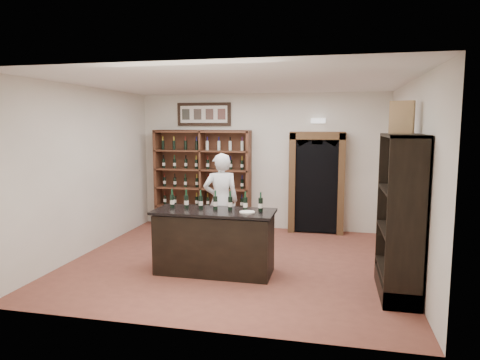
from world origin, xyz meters
name	(u,v)px	position (x,y,z in m)	size (l,w,h in m)	color
floor	(235,261)	(0.00, 0.00, 0.00)	(5.50, 5.50, 0.00)	brown
ceiling	(235,82)	(0.00, 0.00, 3.00)	(5.50, 5.50, 0.00)	white
wall_back	(261,162)	(0.00, 2.50, 1.50)	(5.50, 0.04, 3.00)	silver
wall_left	(87,171)	(-2.75, 0.00, 1.50)	(0.04, 5.00, 3.00)	silver
wall_right	(410,179)	(2.75, 0.00, 1.50)	(0.04, 5.00, 3.00)	silver
wine_shelf	(203,179)	(-1.30, 2.33, 1.10)	(2.20, 0.38, 2.20)	brown
framed_picture	(204,114)	(-1.30, 2.47, 2.55)	(1.25, 0.04, 0.52)	black
arched_doorway	(317,180)	(1.25, 2.33, 1.14)	(1.17, 0.35, 2.17)	black
emergency_light	(318,121)	(1.25, 2.42, 2.40)	(0.30, 0.10, 0.10)	white
tasting_counter	(214,242)	(-0.20, -0.60, 0.49)	(1.88, 0.78, 1.00)	black
counter_bottle_0	(172,201)	(-0.92, -0.52, 1.11)	(0.07, 0.07, 0.30)	black
counter_bottle_1	(186,201)	(-0.68, -0.52, 1.11)	(0.07, 0.07, 0.30)	black
counter_bottle_2	(201,202)	(-0.44, -0.52, 1.11)	(0.07, 0.07, 0.30)	black
counter_bottle_3	(215,203)	(-0.20, -0.52, 1.11)	(0.07, 0.07, 0.30)	black
counter_bottle_4	(230,203)	(0.04, -0.52, 1.11)	(0.07, 0.07, 0.30)	black
counter_bottle_5	(245,204)	(0.28, -0.52, 1.11)	(0.07, 0.07, 0.30)	black
counter_bottle_6	(261,204)	(0.52, -0.52, 1.11)	(0.07, 0.07, 0.30)	black
side_cabinet	(401,241)	(2.52, -0.90, 0.75)	(0.48, 1.20, 2.20)	black
shopkeeper	(221,201)	(-0.44, 0.71, 0.90)	(0.66, 0.43, 1.80)	white
plate	(247,212)	(0.34, -0.67, 1.01)	(0.23, 0.23, 0.02)	silver
wine_crate	(402,117)	(2.50, -0.58, 2.42)	(0.32, 0.13, 0.45)	tan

